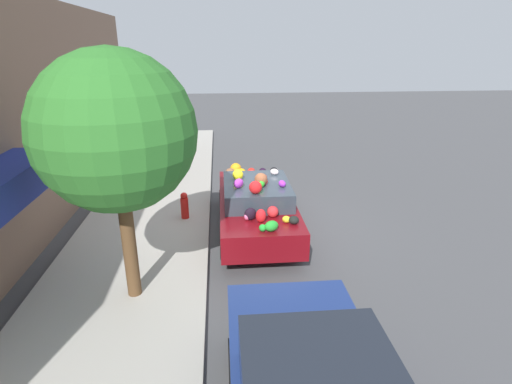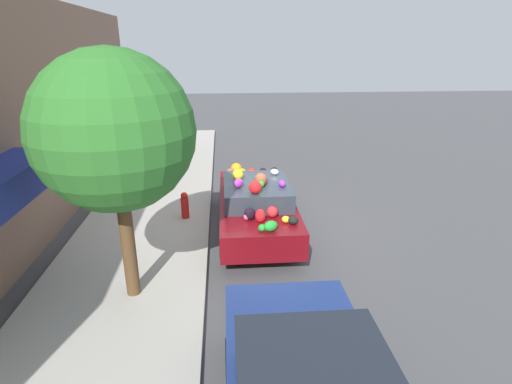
{
  "view_description": "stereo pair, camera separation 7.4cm",
  "coord_description": "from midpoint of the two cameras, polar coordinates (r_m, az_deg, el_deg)",
  "views": [
    {
      "loc": [
        -8.97,
        0.78,
        4.34
      ],
      "look_at": [
        0.0,
        -0.06,
        1.01
      ],
      "focal_mm": 28.0,
      "sensor_mm": 36.0,
      "label": 1
    },
    {
      "loc": [
        -8.97,
        0.7,
        4.34
      ],
      "look_at": [
        0.0,
        -0.06,
        1.01
      ],
      "focal_mm": 28.0,
      "sensor_mm": 36.0,
      "label": 2
    }
  ],
  "objects": [
    {
      "name": "ground_plane",
      "position": [
        9.99,
        -0.58,
        -5.46
      ],
      "size": [
        60.0,
        60.0,
        0.0
      ],
      "primitive_type": "plane",
      "color": "#4C4C4F"
    },
    {
      "name": "sidewalk_curb",
      "position": [
        10.13,
        -16.05,
        -5.57
      ],
      "size": [
        24.0,
        3.2,
        0.12
      ],
      "color": "#B2ADA3",
      "rests_on": "ground"
    },
    {
      "name": "building_facade",
      "position": [
        9.89,
        -30.54,
        7.82
      ],
      "size": [
        18.0,
        1.2,
        5.42
      ],
      "color": "#846651",
      "rests_on": "ground"
    },
    {
      "name": "street_tree",
      "position": [
        6.66,
        -19.75,
        7.97
      ],
      "size": [
        2.56,
        2.56,
        4.23
      ],
      "color": "brown",
      "rests_on": "sidewalk_curb"
    },
    {
      "name": "fire_hydrant",
      "position": [
        10.43,
        -10.37,
        -1.91
      ],
      "size": [
        0.2,
        0.2,
        0.7
      ],
      "color": "red",
      "rests_on": "sidewalk_curb"
    },
    {
      "name": "art_car",
      "position": [
        9.69,
        -0.22,
        -1.71
      ],
      "size": [
        4.29,
        1.8,
        1.61
      ],
      "rotation": [
        0.0,
        0.0,
        -0.01
      ],
      "color": "maroon",
      "rests_on": "ground"
    }
  ]
}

